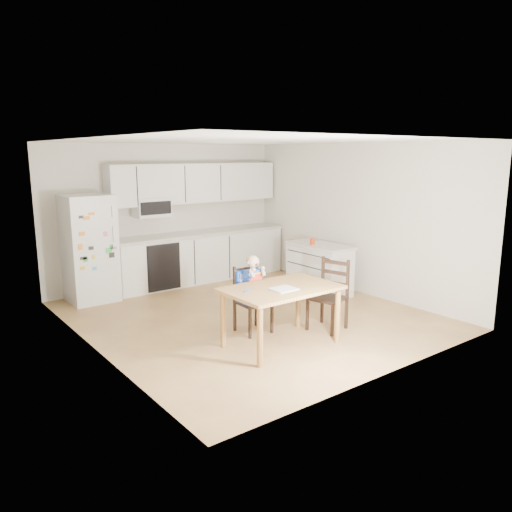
{
  "coord_description": "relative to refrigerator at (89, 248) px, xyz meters",
  "views": [
    {
      "loc": [
        -4.14,
        -5.63,
        2.33
      ],
      "look_at": [
        -0.29,
        -0.56,
        1.02
      ],
      "focal_mm": 35.0,
      "sensor_mm": 36.0,
      "label": 1
    }
  ],
  "objects": [
    {
      "name": "room",
      "position": [
        1.55,
        -1.67,
        0.4
      ],
      "size": [
        4.52,
        5.01,
        2.51
      ],
      "color": "brown",
      "rests_on": "ground"
    },
    {
      "name": "kitchen_island",
      "position": [
        3.21,
        -1.91,
        -0.43
      ],
      "size": [
        0.6,
        1.14,
        0.84
      ],
      "color": "silver",
      "rests_on": "ground"
    },
    {
      "name": "kitchen_run",
      "position": [
        2.05,
        0.09,
        0.03
      ],
      "size": [
        3.37,
        0.62,
        2.15
      ],
      "color": "silver",
      "rests_on": "ground"
    },
    {
      "name": "dining_table",
      "position": [
        1.19,
        -3.31,
        -0.21
      ],
      "size": [
        1.38,
        0.89,
        0.74
      ],
      "color": "brown",
      "rests_on": "ground"
    },
    {
      "name": "chair_booster",
      "position": [
        1.19,
        -2.7,
        -0.22
      ],
      "size": [
        0.4,
        0.4,
        1.04
      ],
      "rotation": [
        0.0,
        0.0,
        -0.02
      ],
      "color": "black",
      "rests_on": "ground"
    },
    {
      "name": "chair_side",
      "position": [
        2.13,
        -3.24,
        -0.31
      ],
      "size": [
        0.51,
        0.51,
        0.95
      ],
      "rotation": [
        0.0,
        0.0,
        -1.31
      ],
      "color": "black",
      "rests_on": "ground"
    },
    {
      "name": "refrigerator",
      "position": [
        0.0,
        0.0,
        0.0
      ],
      "size": [
        0.72,
        0.7,
        1.7
      ],
      "primitive_type": "cube",
      "color": "silver",
      "rests_on": "ground"
    },
    {
      "name": "napkin",
      "position": [
        1.14,
        -3.41,
        -0.1
      ],
      "size": [
        0.3,
        0.26,
        0.01
      ],
      "primitive_type": "cube",
      "color": "#BBBBC1",
      "rests_on": "dining_table"
    },
    {
      "name": "toddler_spoon",
      "position": [
        0.74,
        -3.22,
        -0.1
      ],
      "size": [
        0.12,
        0.06,
        0.02
      ],
      "primitive_type": "cylinder",
      "rotation": [
        0.0,
        1.57,
        0.35
      ],
      "color": "blue",
      "rests_on": "dining_table"
    },
    {
      "name": "red_cup",
      "position": [
        3.08,
        -1.86,
        0.05
      ],
      "size": [
        0.08,
        0.08,
        0.1
      ],
      "primitive_type": "cylinder",
      "color": "#BF340F",
      "rests_on": "kitchen_island"
    }
  ]
}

